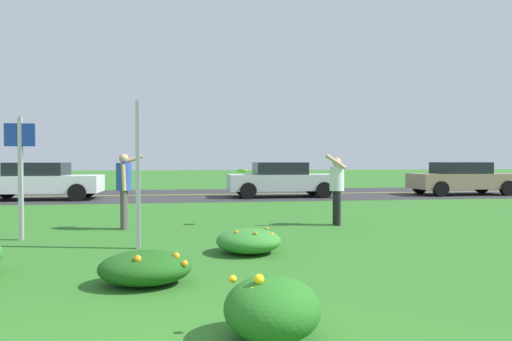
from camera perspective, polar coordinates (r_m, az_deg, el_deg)
ground_plane at (r=11.72m, az=-8.95°, el=-6.30°), size 120.00×120.00×0.00m
highway_strip at (r=20.77m, az=-8.75°, el=-2.98°), size 120.00×7.68×0.01m
highway_center_stripe at (r=20.77m, az=-8.75°, el=-2.96°), size 120.00×0.16×0.00m
daylily_clump_front_right at (r=6.02m, az=-13.46°, el=-11.55°), size 1.15×0.93×0.43m
daylily_clump_mid_left at (r=7.78m, az=-0.91°, el=-8.64°), size 1.08×1.08×0.41m
daylily_clump_mid_center at (r=4.14m, az=1.99°, el=-16.58°), size 0.84×0.90×0.60m
sign_post_near_path at (r=9.98m, az=-27.02°, el=0.59°), size 0.56×0.10×2.38m
sign_post_by_roadside at (r=8.30m, az=-14.33°, el=-0.54°), size 0.07×0.10×2.57m
person_thrower_blue_shirt at (r=10.73m, az=-15.92°, el=-1.59°), size 0.58×0.49×1.69m
person_catcher_white_shirt at (r=11.14m, az=9.90°, el=-1.73°), size 0.52×0.49×1.69m
frisbee_lime at (r=10.97m, az=-1.69°, el=-0.04°), size 0.26×0.26×0.10m
car_white_center_left at (r=19.83m, az=-25.05°, el=-1.16°), size 4.50×2.00×1.45m
car_silver_center_right at (r=19.40m, az=3.16°, el=-1.09°), size 4.50×2.00×1.45m
car_tan_rightmost at (r=22.53m, az=24.02°, el=-0.87°), size 4.50×2.00×1.45m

